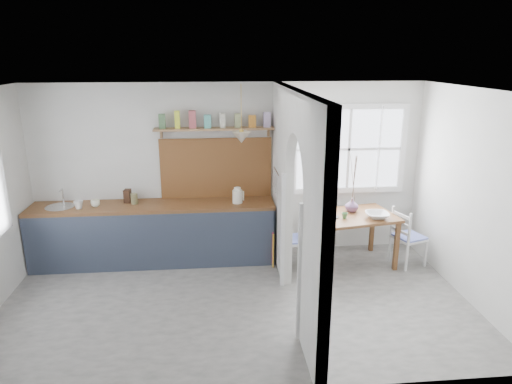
{
  "coord_description": "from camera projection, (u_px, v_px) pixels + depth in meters",
  "views": [
    {
      "loc": [
        -0.23,
        -5.05,
        2.97
      ],
      "look_at": [
        0.29,
        0.48,
        1.29
      ],
      "focal_mm": 32.0,
      "sensor_mm": 36.0,
      "label": 1
    }
  ],
  "objects": [
    {
      "name": "floor",
      "position": [
        237.0,
        303.0,
        5.69
      ],
      "size": [
        5.8,
        3.2,
        0.01
      ],
      "primitive_type": "cube",
      "color": "gray",
      "rests_on": "ground"
    },
    {
      "name": "ceiling",
      "position": [
        234.0,
        90.0,
        4.94
      ],
      "size": [
        5.8,
        3.2,
        0.01
      ],
      "primitive_type": "cube",
      "color": "silver",
      "rests_on": "walls"
    },
    {
      "name": "walls",
      "position": [
        235.0,
        204.0,
        5.32
      ],
      "size": [
        5.81,
        3.21,
        2.6
      ],
      "color": "silver",
      "rests_on": "floor"
    },
    {
      "name": "partition",
      "position": [
        294.0,
        189.0,
        5.39
      ],
      "size": [
        0.12,
        3.2,
        2.6
      ],
      "color": "silver",
      "rests_on": "floor"
    },
    {
      "name": "nook_window",
      "position": [
        349.0,
        149.0,
        6.88
      ],
      "size": [
        1.76,
        0.1,
        1.3
      ],
      "primitive_type": null,
      "color": "white",
      "rests_on": "walls"
    },
    {
      "name": "counter",
      "position": [
        155.0,
        232.0,
        6.73
      ],
      "size": [
        3.5,
        0.6,
        0.9
      ],
      "color": "brown",
      "rests_on": "floor"
    },
    {
      "name": "sink",
      "position": [
        60.0,
        208.0,
        6.46
      ],
      "size": [
        0.4,
        0.4,
        0.02
      ],
      "primitive_type": "cylinder",
      "color": "silver",
      "rests_on": "counter"
    },
    {
      "name": "backsplash",
      "position": [
        216.0,
        168.0,
        6.79
      ],
      "size": [
        1.65,
        0.03,
        0.9
      ],
      "primitive_type": "cube",
      "color": "brown",
      "rests_on": "walls"
    },
    {
      "name": "shelf",
      "position": [
        215.0,
        125.0,
        6.52
      ],
      "size": [
        1.75,
        0.2,
        0.21
      ],
      "color": "olive",
      "rests_on": "walls"
    },
    {
      "name": "pendant_lamp",
      "position": [
        241.0,
        137.0,
        6.26
      ],
      "size": [
        0.26,
        0.26,
        0.16
      ],
      "primitive_type": "cone",
      "color": "beige",
      "rests_on": "ceiling"
    },
    {
      "name": "utensil_rail",
      "position": [
        277.0,
        171.0,
        6.19
      ],
      "size": [
        0.02,
        0.5,
        0.02
      ],
      "primitive_type": "cylinder",
      "rotation": [
        1.57,
        0.0,
        0.0
      ],
      "color": "silver",
      "rests_on": "partition"
    },
    {
      "name": "dining_table",
      "position": [
        350.0,
        240.0,
        6.65
      ],
      "size": [
        1.35,
        1.01,
        0.76
      ],
      "primitive_type": null,
      "rotation": [
        0.0,
        0.0,
        0.17
      ],
      "color": "brown",
      "rests_on": "floor"
    },
    {
      "name": "chair_left",
      "position": [
        291.0,
        239.0,
        6.58
      ],
      "size": [
        0.4,
        0.4,
        0.83
      ],
      "primitive_type": null,
      "rotation": [
        0.0,
        0.0,
        -1.51
      ],
      "color": "silver",
      "rests_on": "floor"
    },
    {
      "name": "chair_right",
      "position": [
        409.0,
        236.0,
        6.63
      ],
      "size": [
        0.51,
        0.51,
        0.87
      ],
      "primitive_type": null,
      "rotation": [
        0.0,
        0.0,
        1.91
      ],
      "color": "silver",
      "rests_on": "floor"
    },
    {
      "name": "kettle",
      "position": [
        237.0,
        195.0,
        6.61
      ],
      "size": [
        0.23,
        0.21,
        0.23
      ],
      "primitive_type": null,
      "rotation": [
        0.0,
        0.0,
        -0.37
      ],
      "color": "silver",
      "rests_on": "counter"
    },
    {
      "name": "mug_a",
      "position": [
        79.0,
        205.0,
        6.37
      ],
      "size": [
        0.15,
        0.15,
        0.12
      ],
      "primitive_type": "imported",
      "rotation": [
        0.0,
        0.0,
        -0.23
      ],
      "color": "silver",
      "rests_on": "counter"
    },
    {
      "name": "mug_b",
      "position": [
        95.0,
        203.0,
        6.46
      ],
      "size": [
        0.16,
        0.16,
        0.1
      ],
      "primitive_type": "imported",
      "rotation": [
        0.0,
        0.0,
        -0.31
      ],
      "color": "white",
      "rests_on": "counter"
    },
    {
      "name": "knife_block",
      "position": [
        128.0,
        196.0,
        6.64
      ],
      "size": [
        0.1,
        0.13,
        0.19
      ],
      "primitive_type": "cube",
      "rotation": [
        0.0,
        0.0,
        -0.13
      ],
      "color": "#3A261B",
      "rests_on": "counter"
    },
    {
      "name": "jar",
      "position": [
        134.0,
        199.0,
        6.57
      ],
      "size": [
        0.12,
        0.12,
        0.16
      ],
      "primitive_type": "cylinder",
      "rotation": [
        0.0,
        0.0,
        0.31
      ],
      "color": "olive",
      "rests_on": "counter"
    },
    {
      "name": "towel_magenta",
      "position": [
        273.0,
        248.0,
        6.62
      ],
      "size": [
        0.02,
        0.03,
        0.49
      ],
      "primitive_type": "cube",
      "color": "#D81A4E",
      "rests_on": "counter"
    },
    {
      "name": "towel_orange",
      "position": [
        273.0,
        251.0,
        6.57
      ],
      "size": [
        0.02,
        0.03,
        0.53
      ],
      "primitive_type": "cube",
      "color": "gold",
      "rests_on": "counter"
    },
    {
      "name": "bowl",
      "position": [
        377.0,
        215.0,
        6.41
      ],
      "size": [
        0.34,
        0.34,
        0.08
      ],
      "primitive_type": "imported",
      "rotation": [
        0.0,
        0.0,
        -0.07
      ],
      "color": "silver",
      "rests_on": "dining_table"
    },
    {
      "name": "table_cup",
      "position": [
        345.0,
        216.0,
        6.39
      ],
      "size": [
        0.09,
        0.09,
        0.08
      ],
      "primitive_type": "imported",
      "rotation": [
        0.0,
        0.0,
        0.08
      ],
      "color": "#487B46",
      "rests_on": "dining_table"
    },
    {
      "name": "plate",
      "position": [
        332.0,
        217.0,
        6.44
      ],
      "size": [
        0.23,
        0.23,
        0.02
      ],
      "primitive_type": "cylinder",
      "rotation": [
        0.0,
        0.0,
        0.31
      ],
      "color": "#322D2D",
      "rests_on": "dining_table"
    },
    {
      "name": "vase",
      "position": [
        352.0,
        205.0,
        6.65
      ],
      "size": [
        0.21,
        0.21,
        0.2
      ],
      "primitive_type": "imported",
      "rotation": [
        0.0,
        0.0,
        -0.12
      ],
      "color": "#67456C",
      "rests_on": "dining_table"
    }
  ]
}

